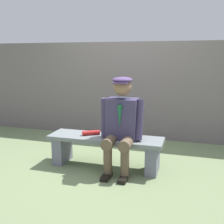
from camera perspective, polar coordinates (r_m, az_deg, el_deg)
name	(u,v)px	position (r m, az deg, el deg)	size (l,w,h in m)	color
ground_plane	(105,167)	(3.95, -1.37, -11.20)	(30.00, 30.00, 0.00)	#697A53
bench	(105,147)	(3.84, -1.40, -7.15)	(1.58, 0.44, 0.44)	slate
seated_man	(121,121)	(3.61, 1.92, -1.93)	(0.57, 0.61, 1.26)	#383151
rolled_magazine	(91,133)	(3.88, -4.36, -4.30)	(0.06, 0.06, 0.25)	#B21E1E
stadium_wall	(132,90)	(5.25, 4.14, 4.51)	(12.00, 0.24, 1.78)	#665C5E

